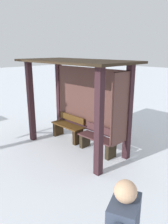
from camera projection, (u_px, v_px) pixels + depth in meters
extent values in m
plane|color=white|center=(75.00, 148.00, 6.32)|extent=(60.00, 60.00, 0.00)
cube|color=#331C22|center=(31.00, 102.00, 6.57)|extent=(0.16, 0.16, 2.46)
cube|color=#331C22|center=(99.00, 124.00, 4.65)|extent=(0.16, 0.16, 2.46)
cube|color=#331C22|center=(59.00, 97.00, 7.31)|extent=(0.16, 0.16, 2.46)
cube|color=#331C22|center=(128.00, 114.00, 5.39)|extent=(0.16, 0.16, 2.46)
cube|color=black|center=(74.00, 61.00, 5.63)|extent=(3.35, 1.65, 0.06)
cube|color=#54332C|center=(89.00, 98.00, 6.30)|extent=(2.64, 0.08, 1.75)
cube|color=#331C22|center=(88.00, 128.00, 6.55)|extent=(2.64, 0.06, 0.08)
cube|color=#54332C|center=(120.00, 109.00, 5.10)|extent=(0.08, 0.61, 1.75)
cube|color=#533615|center=(67.00, 125.00, 6.80)|extent=(1.17, 0.41, 0.04)
cube|color=#533615|center=(72.00, 118.00, 6.86)|extent=(1.12, 0.04, 0.20)
cube|color=black|center=(78.00, 137.00, 6.53)|extent=(0.12, 0.35, 0.45)
cube|color=black|center=(58.00, 129.00, 7.20)|extent=(0.12, 0.35, 0.45)
cube|color=#4A2B2D|center=(97.00, 138.00, 5.93)|extent=(1.17, 0.40, 0.04)
cube|color=#4A2B2D|center=(102.00, 130.00, 6.00)|extent=(1.12, 0.04, 0.20)
cube|color=#2E2518|center=(111.00, 151.00, 5.66)|extent=(0.12, 0.34, 0.41)
cube|color=#2E2518|center=(85.00, 140.00, 6.33)|extent=(0.12, 0.34, 0.41)
sphere|color=tan|center=(126.00, 191.00, 1.96)|extent=(0.21, 0.21, 0.21)
cylinder|color=#384256|center=(128.00, 214.00, 2.30)|extent=(0.12, 0.12, 0.56)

